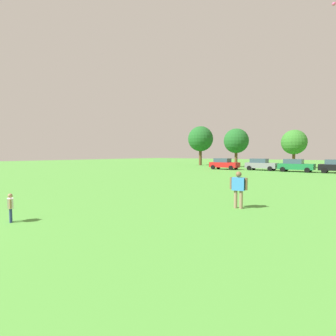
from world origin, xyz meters
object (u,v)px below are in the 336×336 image
(adult_bystander, at_px, (238,186))
(parked_car_green_2, at_px, (295,165))
(parked_car_red_0, at_px, (224,164))
(parked_car_gray_1, at_px, (261,164))
(tree_center, at_px, (236,141))
(tree_far_left, at_px, (201,139))
(child_kite_flyer, at_px, (10,205))
(tree_far_right, at_px, (294,142))

(adult_bystander, xyz_separation_m, parked_car_green_2, (-3.40, 26.93, -0.11))
(parked_car_green_2, bearing_deg, parked_car_red_0, -175.86)
(parked_car_gray_1, bearing_deg, tree_center, 133.84)
(tree_far_left, bearing_deg, parked_car_red_0, -45.28)
(tree_far_left, relative_size, tree_center, 1.16)
(child_kite_flyer, relative_size, tree_center, 0.15)
(tree_far_left, height_order, tree_center, tree_far_left)
(child_kite_flyer, height_order, parked_car_green_2, parked_car_green_2)
(adult_bystander, xyz_separation_m, parked_car_gray_1, (-8.09, 27.42, -0.11))
(child_kite_flyer, bearing_deg, adult_bystander, 75.37)
(adult_bystander, xyz_separation_m, tree_far_right, (-5.72, 36.51, 3.29))
(parked_car_red_0, distance_m, parked_car_gray_1, 5.32)
(tree_center, distance_m, tree_far_right, 9.40)
(child_kite_flyer, bearing_deg, parked_car_gray_1, 116.89)
(tree_far_left, distance_m, tree_far_right, 17.77)
(parked_car_gray_1, xyz_separation_m, tree_far_right, (2.37, 9.08, 3.40))
(parked_car_red_0, xyz_separation_m, tree_center, (-1.63, 8.29, 3.79))
(adult_bystander, distance_m, parked_car_gray_1, 28.59)
(child_kite_flyer, xyz_separation_m, adult_bystander, (5.40, 7.15, 0.36))
(child_kite_flyer, height_order, tree_far_left, tree_far_left)
(child_kite_flyer, relative_size, tree_far_left, 0.13)
(parked_car_red_0, bearing_deg, child_kite_flyer, -76.72)
(adult_bystander, height_order, parked_car_red_0, parked_car_red_0)
(parked_car_gray_1, distance_m, tree_center, 10.53)
(tree_center, bearing_deg, tree_far_left, 166.92)
(parked_car_red_0, height_order, parked_car_green_2, same)
(adult_bystander, relative_size, tree_far_right, 0.26)
(parked_car_gray_1, height_order, tree_far_right, tree_far_right)
(parked_car_red_0, distance_m, tree_center, 9.26)
(tree_center, height_order, tree_far_right, tree_center)
(parked_car_red_0, relative_size, tree_far_right, 0.68)
(parked_car_gray_1, distance_m, tree_far_right, 9.99)
(parked_car_gray_1, bearing_deg, parked_car_green_2, -5.96)
(parked_car_gray_1, xyz_separation_m, tree_center, (-6.81, 7.09, 3.79))
(child_kite_flyer, height_order, adult_bystander, adult_bystander)
(parked_car_red_0, xyz_separation_m, parked_car_green_2, (9.87, 0.72, 0.00))
(parked_car_gray_1, bearing_deg, adult_bystander, -73.56)
(child_kite_flyer, distance_m, tree_far_right, 43.81)
(parked_car_red_0, height_order, tree_far_left, tree_far_left)
(tree_far_right, bearing_deg, parked_car_gray_1, -104.62)
(child_kite_flyer, distance_m, parked_car_red_0, 34.28)
(parked_car_green_2, distance_m, tree_far_left, 22.67)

